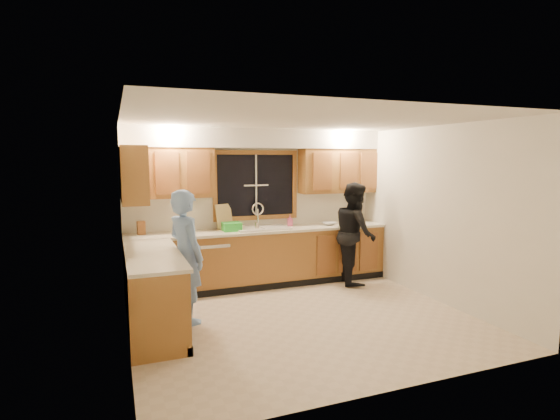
{
  "coord_description": "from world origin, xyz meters",
  "views": [
    {
      "loc": [
        -2.19,
        -4.93,
        2.03
      ],
      "look_at": [
        -0.05,
        0.65,
        1.33
      ],
      "focal_mm": 28.0,
      "sensor_mm": 36.0,
      "label": 1
    }
  ],
  "objects_px": {
    "stove": "(157,307)",
    "soap_bottle": "(290,220)",
    "man": "(186,256)",
    "dish_crate": "(232,227)",
    "bowl": "(329,224)",
    "woman": "(355,233)",
    "knife_block": "(141,228)",
    "sink": "(262,232)",
    "dishwasher": "(210,265)"
  },
  "relations": [
    {
      "from": "stove",
      "to": "soap_bottle",
      "type": "height_order",
      "value": "soap_bottle"
    },
    {
      "from": "stove",
      "to": "man",
      "type": "distance_m",
      "value": 0.86
    },
    {
      "from": "dish_crate",
      "to": "bowl",
      "type": "xyz_separation_m",
      "value": [
        1.68,
        -0.03,
        -0.04
      ]
    },
    {
      "from": "woman",
      "to": "knife_block",
      "type": "bearing_deg",
      "value": 97.91
    },
    {
      "from": "sink",
      "to": "dishwasher",
      "type": "height_order",
      "value": "sink"
    },
    {
      "from": "sink",
      "to": "soap_bottle",
      "type": "distance_m",
      "value": 0.57
    },
    {
      "from": "knife_block",
      "to": "bowl",
      "type": "height_order",
      "value": "knife_block"
    },
    {
      "from": "dishwasher",
      "to": "knife_block",
      "type": "distance_m",
      "value": 1.16
    },
    {
      "from": "dishwasher",
      "to": "soap_bottle",
      "type": "bearing_deg",
      "value": 5.79
    },
    {
      "from": "man",
      "to": "woman",
      "type": "bearing_deg",
      "value": -97.35
    },
    {
      "from": "dishwasher",
      "to": "knife_block",
      "type": "bearing_deg",
      "value": 171.74
    },
    {
      "from": "dish_crate",
      "to": "soap_bottle",
      "type": "relative_size",
      "value": 1.48
    },
    {
      "from": "woman",
      "to": "bowl",
      "type": "bearing_deg",
      "value": 56.2
    },
    {
      "from": "sink",
      "to": "woman",
      "type": "relative_size",
      "value": 0.52
    },
    {
      "from": "dishwasher",
      "to": "stove",
      "type": "height_order",
      "value": "stove"
    },
    {
      "from": "sink",
      "to": "knife_block",
      "type": "relative_size",
      "value": 4.33
    },
    {
      "from": "stove",
      "to": "knife_block",
      "type": "height_order",
      "value": "knife_block"
    },
    {
      "from": "sink",
      "to": "dishwasher",
      "type": "distance_m",
      "value": 0.96
    },
    {
      "from": "dishwasher",
      "to": "soap_bottle",
      "type": "xyz_separation_m",
      "value": [
        1.39,
        0.14,
        0.6
      ]
    },
    {
      "from": "dishwasher",
      "to": "soap_bottle",
      "type": "height_order",
      "value": "soap_bottle"
    },
    {
      "from": "knife_block",
      "to": "soap_bottle",
      "type": "relative_size",
      "value": 1.06
    },
    {
      "from": "sink",
      "to": "dish_crate",
      "type": "xyz_separation_m",
      "value": [
        -0.5,
        -0.02,
        0.12
      ]
    },
    {
      "from": "knife_block",
      "to": "dish_crate",
      "type": "relative_size",
      "value": 0.72
    },
    {
      "from": "dishwasher",
      "to": "bowl",
      "type": "distance_m",
      "value": 2.1
    },
    {
      "from": "sink",
      "to": "man",
      "type": "distance_m",
      "value": 1.82
    },
    {
      "from": "sink",
      "to": "woman",
      "type": "xyz_separation_m",
      "value": [
        1.47,
        -0.41,
        -0.04
      ]
    },
    {
      "from": "knife_block",
      "to": "woman",
      "type": "bearing_deg",
      "value": -20.02
    },
    {
      "from": "stove",
      "to": "dish_crate",
      "type": "bearing_deg",
      "value": 54.14
    },
    {
      "from": "soap_bottle",
      "to": "bowl",
      "type": "height_order",
      "value": "soap_bottle"
    },
    {
      "from": "knife_block",
      "to": "bowl",
      "type": "xyz_separation_m",
      "value": [
        3.01,
        -0.18,
        -0.07
      ]
    },
    {
      "from": "man",
      "to": "bowl",
      "type": "relative_size",
      "value": 7.72
    },
    {
      "from": "sink",
      "to": "soap_bottle",
      "type": "relative_size",
      "value": 4.59
    },
    {
      "from": "woman",
      "to": "soap_bottle",
      "type": "distance_m",
      "value": 1.09
    },
    {
      "from": "woman",
      "to": "bowl",
      "type": "relative_size",
      "value": 7.7
    },
    {
      "from": "dish_crate",
      "to": "sink",
      "type": "bearing_deg",
      "value": 2.75
    },
    {
      "from": "soap_bottle",
      "to": "woman",
      "type": "bearing_deg",
      "value": -30.08
    },
    {
      "from": "dish_crate",
      "to": "stove",
      "type": "bearing_deg",
      "value": -125.86
    },
    {
      "from": "soap_bottle",
      "to": "sink",
      "type": "bearing_deg",
      "value": -166.81
    },
    {
      "from": "man",
      "to": "knife_block",
      "type": "xyz_separation_m",
      "value": [
        -0.45,
        1.3,
        0.19
      ]
    },
    {
      "from": "dishwasher",
      "to": "woman",
      "type": "bearing_deg",
      "value": -9.72
    },
    {
      "from": "sink",
      "to": "dishwasher",
      "type": "relative_size",
      "value": 1.05
    },
    {
      "from": "man",
      "to": "bowl",
      "type": "height_order",
      "value": "man"
    },
    {
      "from": "stove",
      "to": "soap_bottle",
      "type": "bearing_deg",
      "value": 39.83
    },
    {
      "from": "stove",
      "to": "knife_block",
      "type": "xyz_separation_m",
      "value": [
        -0.03,
        1.95,
        0.57
      ]
    },
    {
      "from": "woman",
      "to": "dish_crate",
      "type": "xyz_separation_m",
      "value": [
        -1.97,
        0.39,
        0.16
      ]
    },
    {
      "from": "dishwasher",
      "to": "woman",
      "type": "xyz_separation_m",
      "value": [
        2.32,
        -0.4,
        0.42
      ]
    },
    {
      "from": "woman",
      "to": "dishwasher",
      "type": "bearing_deg",
      "value": 97.48
    },
    {
      "from": "knife_block",
      "to": "dish_crate",
      "type": "xyz_separation_m",
      "value": [
        1.33,
        -0.15,
        -0.03
      ]
    },
    {
      "from": "sink",
      "to": "woman",
      "type": "height_order",
      "value": "woman"
    },
    {
      "from": "man",
      "to": "bowl",
      "type": "xyz_separation_m",
      "value": [
        2.56,
        1.12,
        0.12
      ]
    }
  ]
}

